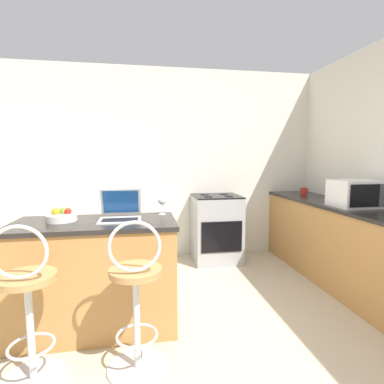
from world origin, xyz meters
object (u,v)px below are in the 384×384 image
(microwave, at_px, (356,193))
(stove_range, at_px, (216,228))
(laptop, at_px, (120,212))
(fruit_bowl, at_px, (62,216))
(wine_glass_short, at_px, (162,201))
(bar_stool_near, at_px, (28,309))
(bar_stool_far, at_px, (136,301))
(mug_red, at_px, (304,191))

(microwave, relative_size, stove_range, 0.50)
(laptop, relative_size, stove_range, 0.37)
(fruit_bowl, bearing_deg, microwave, 4.46)
(laptop, xyz_separation_m, wine_glass_short, (0.35, 0.14, 0.06))
(microwave, distance_m, wine_glass_short, 1.98)
(microwave, xyz_separation_m, wine_glass_short, (-1.98, -0.08, -0.02))
(stove_range, relative_size, wine_glass_short, 5.43)
(bar_stool_near, xyz_separation_m, microwave, (2.86, 0.85, 0.55))
(bar_stool_near, bearing_deg, bar_stool_far, 0.00)
(microwave, xyz_separation_m, fruit_bowl, (-2.79, -0.22, -0.10))
(laptop, relative_size, fruit_bowl, 1.41)
(stove_range, distance_m, wine_glass_short, 1.57)
(bar_stool_near, distance_m, stove_range, 2.60)
(stove_range, bearing_deg, laptop, -130.59)
(wine_glass_short, bearing_deg, mug_red, 29.11)
(bar_stool_near, height_order, mug_red, bar_stool_near)
(fruit_bowl, height_order, wine_glass_short, wine_glass_short)
(stove_range, relative_size, mug_red, 8.99)
(laptop, distance_m, microwave, 2.35)
(fruit_bowl, bearing_deg, mug_red, 24.01)
(stove_range, bearing_deg, wine_glass_short, -123.72)
(microwave, bearing_deg, mug_red, 88.21)
(laptop, bearing_deg, bar_stool_near, -129.95)
(bar_stool_near, relative_size, mug_red, 10.22)
(laptop, height_order, wine_glass_short, laptop)
(bar_stool_near, bearing_deg, laptop, 50.05)
(bar_stool_far, bearing_deg, stove_range, 62.36)
(fruit_bowl, xyz_separation_m, mug_red, (2.83, 1.26, 0.01))
(bar_stool_near, bearing_deg, mug_red, 33.16)
(bar_stool_near, relative_size, microwave, 2.30)
(bar_stool_far, distance_m, microwave, 2.43)
(bar_stool_near, xyz_separation_m, fruit_bowl, (0.06, 0.63, 0.45))
(wine_glass_short, bearing_deg, bar_stool_near, -138.78)
(microwave, distance_m, fruit_bowl, 2.80)
(bar_stool_far, xyz_separation_m, wine_glass_short, (0.23, 0.76, 0.53))
(microwave, height_order, fruit_bowl, microwave)
(laptop, xyz_separation_m, stove_range, (1.16, 1.36, -0.51))
(bar_stool_near, distance_m, microwave, 3.03)
(bar_stool_near, xyz_separation_m, laptop, (0.52, 0.62, 0.47))
(wine_glass_short, height_order, mug_red, wine_glass_short)
(bar_stool_far, bearing_deg, microwave, 20.96)
(laptop, bearing_deg, fruit_bowl, 179.25)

